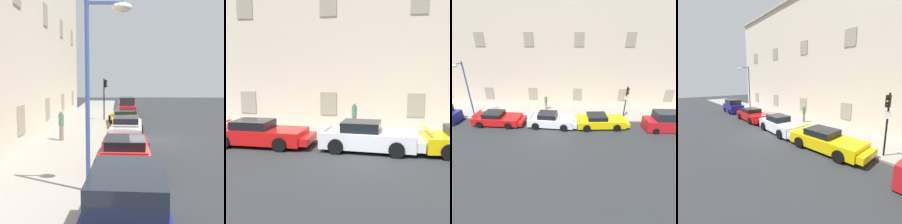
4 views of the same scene
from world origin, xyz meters
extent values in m
plane|color=#2B2D30|center=(0.00, 0.00, 0.00)|extent=(80.00, 80.00, 0.00)
cube|color=gray|center=(0.00, 4.73, 0.07)|extent=(60.00, 4.43, 0.14)
cube|color=beige|center=(0.00, 8.85, 6.78)|extent=(35.66, 3.81, 13.57)
cube|color=#9E937F|center=(-8.56, 6.92, 1.60)|extent=(1.10, 0.06, 1.50)
cube|color=#9E937F|center=(-2.85, 6.92, 1.60)|extent=(1.10, 0.06, 1.50)
cube|color=#9E937F|center=(2.85, 6.92, 1.60)|extent=(1.10, 0.06, 1.50)
cube|color=#9E937F|center=(8.56, 6.92, 1.60)|extent=(1.10, 0.06, 1.50)
cube|color=#9E937F|center=(14.26, 6.92, 1.60)|extent=(1.10, 0.06, 1.50)
cube|color=#9E937F|center=(-8.56, 6.92, 7.98)|extent=(1.10, 0.06, 1.50)
cube|color=#9E937F|center=(-2.85, 6.92, 7.98)|extent=(1.10, 0.06, 1.50)
cube|color=#9E937F|center=(2.85, 6.92, 7.98)|extent=(1.10, 0.06, 1.50)
cube|color=#9E937F|center=(8.56, 6.92, 7.98)|extent=(1.10, 0.06, 1.50)
cube|color=red|center=(-5.44, 1.66, 0.53)|extent=(4.77, 2.17, 0.69)
cube|color=black|center=(-5.79, 1.67, 1.08)|extent=(1.94, 1.67, 0.42)
cube|color=red|center=(-3.37, 1.58, 0.44)|extent=(1.48, 1.89, 0.38)
cube|color=red|center=(-7.60, 1.74, 1.09)|extent=(0.22, 1.70, 0.06)
cylinder|color=black|center=(-3.95, 2.60, 0.34)|extent=(0.69, 0.27, 0.68)
cylinder|color=black|center=(-4.02, 0.61, 0.34)|extent=(0.69, 0.27, 0.68)
cylinder|color=black|center=(-6.86, 2.71, 0.34)|extent=(0.69, 0.27, 0.68)
cylinder|color=black|center=(-6.93, 0.72, 0.34)|extent=(0.69, 0.27, 0.68)
cube|color=white|center=(0.10, 1.44, 0.57)|extent=(4.56, 2.11, 0.76)
cube|color=black|center=(-0.23, 1.46, 1.18)|extent=(1.88, 1.56, 0.47)
cube|color=white|center=(2.05, 1.30, 0.47)|extent=(1.45, 1.75, 0.42)
cube|color=white|center=(-1.94, 1.58, 1.17)|extent=(0.27, 1.54, 0.06)
cylinder|color=black|center=(1.54, 2.24, 0.36)|extent=(0.73, 0.29, 0.71)
cylinder|color=black|center=(1.41, 0.44, 0.36)|extent=(0.73, 0.29, 0.71)
cylinder|color=black|center=(-1.21, 2.43, 0.36)|extent=(0.73, 0.29, 0.71)
cylinder|color=black|center=(-1.34, 0.64, 0.36)|extent=(0.73, 0.29, 0.71)
cube|color=yellow|center=(4.97, 1.54, 0.54)|extent=(4.77, 2.29, 0.70)
cube|color=black|center=(4.62, 1.52, 1.10)|extent=(1.96, 1.70, 0.40)
cube|color=yellow|center=(7.01, 1.68, 0.46)|extent=(1.52, 1.91, 0.38)
cube|color=yellow|center=(2.84, 1.39, 1.11)|extent=(0.28, 1.68, 0.06)
cylinder|color=black|center=(6.34, 2.62, 0.35)|extent=(0.72, 0.29, 0.71)
cylinder|color=black|center=(6.48, 0.66, 0.35)|extent=(0.72, 0.29, 0.71)
cylinder|color=black|center=(3.47, 2.42, 0.35)|extent=(0.72, 0.29, 0.71)
cylinder|color=black|center=(3.61, 0.46, 0.35)|extent=(0.72, 0.29, 0.71)
cube|color=red|center=(11.14, 1.14, 0.60)|extent=(3.93, 1.67, 1.06)
cube|color=#1E232B|center=(11.14, 1.14, 1.52)|extent=(2.37, 1.45, 0.77)
cylinder|color=black|center=(9.98, 0.32, 0.28)|extent=(0.56, 0.21, 0.56)
cylinder|color=black|center=(9.95, 1.91, 0.28)|extent=(0.56, 0.21, 0.56)
cylinder|color=black|center=(12.29, 1.96, 0.28)|extent=(0.56, 0.21, 0.56)
cylinder|color=black|center=(-10.41, 2.57, 0.30)|extent=(0.60, 0.23, 0.59)
cylinder|color=black|center=(7.75, 3.19, 1.93)|extent=(0.10, 0.10, 3.57)
cube|color=black|center=(7.75, 3.05, 3.26)|extent=(0.22, 0.20, 0.66)
sphere|color=black|center=(7.75, 2.94, 3.47)|extent=(0.12, 0.12, 0.12)
sphere|color=orange|center=(7.75, 2.94, 3.26)|extent=(0.12, 0.12, 0.12)
sphere|color=black|center=(7.75, 2.94, 3.05)|extent=(0.12, 0.12, 0.12)
cylinder|color=white|center=(7.75, 3.09, 2.51)|extent=(0.44, 0.02, 0.44)
cylinder|color=#3F5999|center=(-8.64, 2.90, 3.11)|extent=(0.14, 0.14, 5.95)
cube|color=#3F5999|center=(-8.64, 2.35, 5.94)|extent=(0.08, 1.10, 0.08)
ellipsoid|color=#EAE5C6|center=(-8.64, 1.85, 5.81)|extent=(0.44, 0.60, 0.28)
cylinder|color=#8C7259|center=(-0.94, 5.23, 0.57)|extent=(0.35, 0.35, 0.87)
cylinder|color=#4C7F59|center=(-0.94, 5.23, 1.35)|extent=(0.44, 0.44, 0.67)
sphere|color=tan|center=(-0.94, 5.23, 1.80)|extent=(0.22, 0.22, 0.22)
camera|label=1|loc=(-17.69, 1.95, 3.71)|focal=47.37mm
camera|label=2|loc=(0.78, -12.18, 3.85)|focal=46.81mm
camera|label=3|loc=(2.04, -13.08, 8.18)|focal=26.29mm
camera|label=4|loc=(11.24, -6.53, 4.31)|focal=26.52mm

